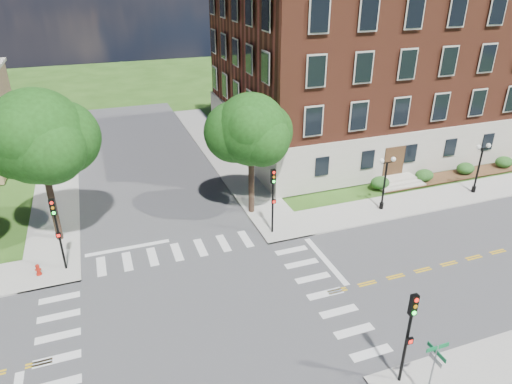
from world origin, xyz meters
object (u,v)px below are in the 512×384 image
object	(u,v)px
traffic_signal_ne	(273,193)
twin_lamp_east	(479,165)
twin_lamp_west	(385,180)
traffic_signal_nw	(57,226)
fire_hydrant	(38,270)
traffic_signal_se	(409,328)
street_sign_pole	(434,362)

from	to	relation	value
traffic_signal_ne	twin_lamp_east	bearing A→B (deg)	0.95
traffic_signal_ne	twin_lamp_west	bearing A→B (deg)	2.43
traffic_signal_nw	fire_hydrant	xyz separation A→B (m)	(-1.53, -0.15, -2.72)
twin_lamp_east	fire_hydrant	xyz separation A→B (m)	(-33.40, -0.15, -2.06)
twin_lamp_west	twin_lamp_east	distance (m)	8.92
traffic_signal_nw	fire_hydrant	world-z (taller)	traffic_signal_nw
traffic_signal_ne	traffic_signal_nw	distance (m)	13.68
traffic_signal_se	twin_lamp_west	size ratio (longest dim) A/B	1.13
twin_lamp_west	street_sign_pole	xyz separation A→B (m)	(-8.21, -15.66, -0.21)
traffic_signal_nw	twin_lamp_west	xyz separation A→B (m)	(22.94, 0.10, -0.66)
traffic_signal_ne	twin_lamp_west	world-z (taller)	traffic_signal_ne
traffic_signal_nw	fire_hydrant	bearing A→B (deg)	-174.32
street_sign_pole	fire_hydrant	xyz separation A→B (m)	(-16.26, 15.41, -1.84)
traffic_signal_ne	street_sign_pole	distance (m)	15.33
traffic_signal_se	traffic_signal_ne	world-z (taller)	same
traffic_signal_nw	twin_lamp_west	size ratio (longest dim) A/B	1.13
traffic_signal_nw	street_sign_pole	distance (m)	21.45
traffic_signal_se	twin_lamp_east	xyz separation A→B (m)	(17.58, 14.31, -0.66)
twin_lamp_east	traffic_signal_nw	bearing A→B (deg)	-180.00
twin_lamp_west	fire_hydrant	bearing A→B (deg)	-179.42
twin_lamp_west	street_sign_pole	distance (m)	17.69
traffic_signal_ne	traffic_signal_nw	world-z (taller)	same
traffic_signal_ne	street_sign_pole	size ratio (longest dim) A/B	1.55
twin_lamp_west	street_sign_pole	world-z (taller)	twin_lamp_west
twin_lamp_east	fire_hydrant	size ratio (longest dim) A/B	5.64
traffic_signal_se	traffic_signal_ne	bearing A→B (deg)	92.46
street_sign_pole	twin_lamp_west	bearing A→B (deg)	62.33
traffic_signal_se	traffic_signal_ne	xyz separation A→B (m)	(-0.60, 14.01, 0.00)
street_sign_pole	traffic_signal_ne	bearing A→B (deg)	93.93
traffic_signal_nw	twin_lamp_east	world-z (taller)	traffic_signal_nw
traffic_signal_ne	twin_lamp_east	xyz separation A→B (m)	(18.19, 0.30, -0.66)
traffic_signal_nw	twin_lamp_east	distance (m)	31.87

